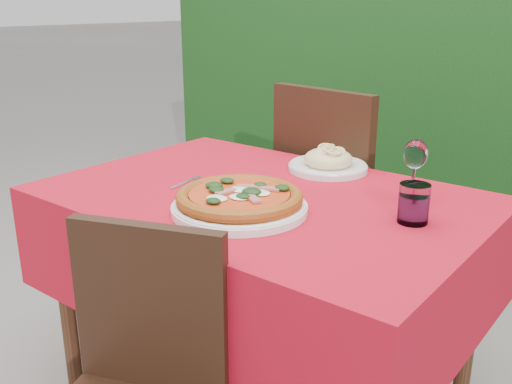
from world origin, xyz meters
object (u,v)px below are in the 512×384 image
Objects in this scene: chair_far at (337,195)px; water_glass at (414,205)px; pizza_plate at (239,201)px; pasta_plate at (328,163)px; fork at (183,184)px; wine_glass at (415,157)px.

chair_far reaches higher than water_glass.
water_glass is at bearing 28.43° from pizza_plate.
pasta_plate reaches higher than fork.
pasta_plate is 1.56× the size of wine_glass.
wine_glass reaches higher than water_glass.
pizza_plate is 1.47× the size of pasta_plate.
pasta_plate is (-0.02, 0.49, -0.00)m from pizza_plate.
fork is (-0.69, -0.14, -0.04)m from water_glass.
pasta_plate is at bearing 47.79° from fork.
water_glass is at bearing 142.22° from chair_far.
wine_glass is at bearing 113.93° from water_glass.
pizza_plate is at bearing -87.35° from pasta_plate.
water_glass is (0.39, 0.21, 0.01)m from pizza_plate.
water_glass is (0.42, -0.27, 0.02)m from pasta_plate.
pizza_plate is at bearing -127.43° from wine_glass.
chair_far is at bearing 68.26° from fork.
fork is at bearing 84.96° from chair_far.
wine_glass is at bearing -13.86° from pasta_plate.
chair_far is 6.12× the size of fork.
pasta_plate is at bearing 166.14° from wine_glass.
wine_glass is 1.04× the size of fork.
pasta_plate is 0.35m from wine_glass.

